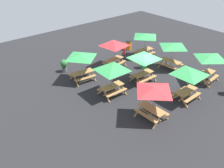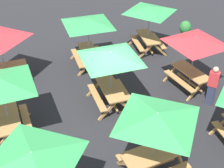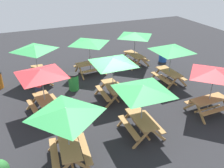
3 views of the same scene
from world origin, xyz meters
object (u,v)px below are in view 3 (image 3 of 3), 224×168
(picnic_table_1, at_px, (143,92))
(picnic_table_7, at_px, (214,75))
(picnic_table_2, at_px, (135,37))
(picnic_table_3, at_px, (66,116))
(trash_bin_green, at_px, (74,82))
(picnic_table_6, at_px, (171,51))
(picnic_table_5, at_px, (113,64))
(picnic_table_0, at_px, (89,44))
(trash_bin_blue, at_px, (163,55))
(picnic_table_8, at_px, (41,76))
(person_standing, at_px, (38,86))
(picnic_table_4, at_px, (35,51))

(picnic_table_1, distance_m, picnic_table_7, 3.74)
(picnic_table_2, bearing_deg, picnic_table_3, 132.29)
(trash_bin_green, bearing_deg, picnic_table_6, -104.54)
(picnic_table_3, bearing_deg, picnic_table_1, -76.12)
(picnic_table_5, bearing_deg, picnic_table_0, 1.47)
(trash_bin_blue, relative_size, trash_bin_green, 1.00)
(trash_bin_green, bearing_deg, picnic_table_8, 134.46)
(picnic_table_0, height_order, trash_bin_blue, picnic_table_0)
(picnic_table_0, distance_m, picnic_table_7, 7.55)
(picnic_table_2, height_order, trash_bin_green, picnic_table_2)
(picnic_table_3, height_order, picnic_table_7, same)
(picnic_table_7, distance_m, picnic_table_8, 7.77)
(picnic_table_0, bearing_deg, picnic_table_5, 85.35)
(picnic_table_3, relative_size, person_standing, 1.40)
(picnic_table_4, xyz_separation_m, picnic_table_6, (-3.19, -7.08, 0.00))
(picnic_table_5, height_order, picnic_table_8, same)
(picnic_table_5, distance_m, picnic_table_8, 3.50)
(picnic_table_4, xyz_separation_m, picnic_table_8, (-3.63, 0.20, 0.00))
(picnic_table_0, distance_m, picnic_table_2, 3.32)
(picnic_table_6, bearing_deg, trash_bin_blue, -29.88)
(picnic_table_5, bearing_deg, trash_bin_blue, -56.15)
(picnic_table_6, bearing_deg, picnic_table_3, 117.84)
(picnic_table_3, bearing_deg, picnic_table_2, -35.04)
(picnic_table_4, distance_m, trash_bin_blue, 8.88)
(picnic_table_2, height_order, picnic_table_4, same)
(picnic_table_4, height_order, trash_bin_blue, picnic_table_4)
(picnic_table_1, relative_size, picnic_table_5, 1.00)
(picnic_table_1, height_order, picnic_table_8, same)
(picnic_table_3, height_order, picnic_table_4, same)
(picnic_table_1, height_order, person_standing, picnic_table_1)
(picnic_table_3, xyz_separation_m, trash_bin_green, (5.41, -1.61, -1.49))
(picnic_table_8, bearing_deg, trash_bin_blue, -76.76)
(picnic_table_6, bearing_deg, picnic_table_5, 94.50)
(picnic_table_3, bearing_deg, picnic_table_4, 6.71)
(picnic_table_5, distance_m, trash_bin_green, 2.86)
(picnic_table_2, xyz_separation_m, trash_bin_green, (-2.01, 4.88, -1.49))
(trash_bin_blue, bearing_deg, picnic_table_6, 151.99)
(picnic_table_1, relative_size, person_standing, 1.69)
(picnic_table_2, bearing_deg, picnic_table_7, 176.90)
(picnic_table_8, bearing_deg, person_standing, -3.53)
(picnic_table_0, relative_size, trash_bin_green, 2.38)
(picnic_table_8, xyz_separation_m, person_standing, (1.30, 0.11, -1.10))
(picnic_table_3, bearing_deg, picnic_table_0, -17.88)
(picnic_table_0, distance_m, picnic_table_1, 6.72)
(picnic_table_6, height_order, picnic_table_8, same)
(picnic_table_8, bearing_deg, picnic_table_1, -140.97)
(picnic_table_8, relative_size, trash_bin_green, 2.85)
(trash_bin_green, bearing_deg, picnic_table_0, -42.20)
(picnic_table_2, relative_size, picnic_table_4, 1.00)
(picnic_table_1, xyz_separation_m, person_standing, (4.43, 3.54, -1.10))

